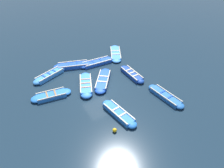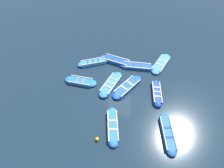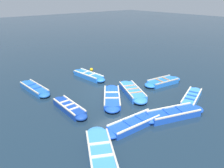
{
  "view_description": "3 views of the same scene",
  "coord_description": "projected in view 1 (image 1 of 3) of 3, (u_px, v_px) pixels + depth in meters",
  "views": [
    {
      "loc": [
        7.0,
        13.54,
        11.43
      ],
      "look_at": [
        -0.9,
        0.83,
        0.43
      ],
      "focal_mm": 35.0,
      "sensor_mm": 36.0,
      "label": 1
    },
    {
      "loc": [
        -0.0,
        10.77,
        12.86
      ],
      "look_at": [
        0.78,
        -0.28,
        0.55
      ],
      "focal_mm": 28.0,
      "sensor_mm": 36.0,
      "label": 2
    },
    {
      "loc": [
        -8.69,
        -9.89,
        6.25
      ],
      "look_at": [
        0.18,
        0.68,
        0.54
      ],
      "focal_mm": 35.0,
      "sensor_mm": 36.0,
      "label": 3
    }
  ],
  "objects": [
    {
      "name": "boat_drifting",
      "position": [
        86.0,
        85.0,
        18.89
      ],
      "size": [
        2.35,
        3.75,
        0.44
      ],
      "color": "blue",
      "rests_on": "ground"
    },
    {
      "name": "buoy_orange_near",
      "position": [
        115.0,
        130.0,
        14.79
      ],
      "size": [
        0.29,
        0.29,
        0.29
      ],
      "primitive_type": "sphere",
      "color": "#EAB214",
      "rests_on": "ground"
    },
    {
      "name": "boat_inner_gap",
      "position": [
        103.0,
        80.0,
        19.45
      ],
      "size": [
        3.14,
        3.57,
        0.4
      ],
      "color": "#1947B7",
      "rests_on": "ground"
    },
    {
      "name": "boat_broadside",
      "position": [
        132.0,
        74.0,
        20.23
      ],
      "size": [
        0.79,
        3.3,
        0.41
      ],
      "color": "navy",
      "rests_on": "ground"
    },
    {
      "name": "boat_outer_right",
      "position": [
        119.0,
        113.0,
        16.05
      ],
      "size": [
        1.14,
        3.6,
        0.42
      ],
      "color": "blue",
      "rests_on": "ground"
    },
    {
      "name": "ground_plane",
      "position": [
        98.0,
        86.0,
        19.01
      ],
      "size": [
        120.0,
        120.0,
        0.0
      ],
      "primitive_type": "plane",
      "color": "#162838"
    },
    {
      "name": "boat_near_quay",
      "position": [
        51.0,
        95.0,
        17.76
      ],
      "size": [
        3.35,
        1.39,
        0.39
      ],
      "color": "blue",
      "rests_on": "ground"
    },
    {
      "name": "boat_outer_left",
      "position": [
        73.0,
        65.0,
        21.48
      ],
      "size": [
        3.9,
        2.11,
        0.43
      ],
      "color": "#1947B7",
      "rests_on": "ground"
    },
    {
      "name": "boat_centre",
      "position": [
        97.0,
        63.0,
        21.97
      ],
      "size": [
        3.77,
        1.08,
        0.38
      ],
      "color": "#1947B7",
      "rests_on": "ground"
    },
    {
      "name": "boat_bow_out",
      "position": [
        166.0,
        96.0,
        17.68
      ],
      "size": [
        1.01,
        3.66,
        0.38
      ],
      "color": "#1E59AD",
      "rests_on": "ground"
    },
    {
      "name": "boat_tucked",
      "position": [
        116.0,
        54.0,
        23.52
      ],
      "size": [
        2.67,
        3.78,
        0.35
      ],
      "color": "#3884E0",
      "rests_on": "ground"
    },
    {
      "name": "boat_far_corner",
      "position": [
        50.0,
        75.0,
        20.09
      ],
      "size": [
        3.51,
        1.85,
        0.42
      ],
      "color": "#3884E0",
      "rests_on": "ground"
    }
  ]
}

